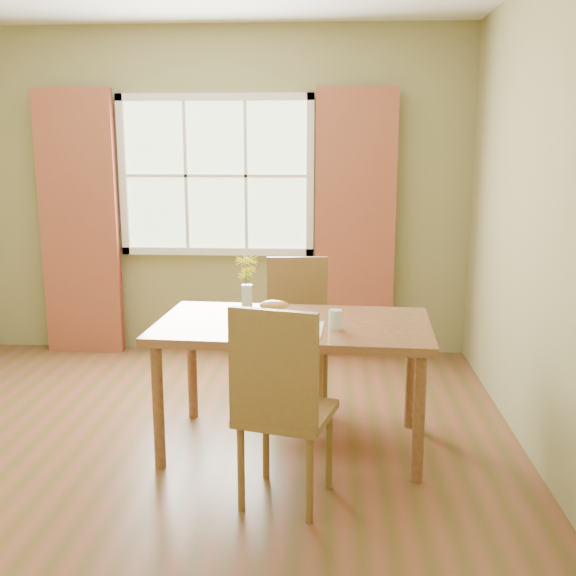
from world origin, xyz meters
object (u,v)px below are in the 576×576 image
at_px(chair_far, 298,325).
at_px(water_glass, 335,320).
at_px(dining_table, 293,335).
at_px(chair_near, 280,400).
at_px(croissant_sandwich, 274,312).
at_px(flower_vase, 247,278).

xyz_separation_m(chair_far, water_glass, (0.25, -0.84, 0.26)).
relative_size(dining_table, chair_far, 1.60).
bearing_deg(chair_near, croissant_sandwich, 112.30).
distance_m(chair_far, flower_vase, 0.69).
bearing_deg(water_glass, chair_far, 106.28).
bearing_deg(dining_table, croissant_sandwich, -136.09).
xyz_separation_m(dining_table, chair_near, (-0.02, -0.71, -0.12)).
relative_size(croissant_sandwich, water_glass, 1.64).
bearing_deg(croissant_sandwich, water_glass, -6.89).
bearing_deg(croissant_sandwich, chair_near, -81.25).
xyz_separation_m(dining_table, croissant_sandwich, (-0.10, -0.09, 0.16)).
distance_m(dining_table, water_glass, 0.30).
distance_m(dining_table, chair_far, 0.72).
height_order(chair_near, water_glass, chair_near).
relative_size(water_glass, flower_vase, 0.32).
bearing_deg(dining_table, chair_far, 93.88).
bearing_deg(dining_table, flower_vase, 144.82).
relative_size(chair_far, flower_vase, 2.94).
bearing_deg(chair_far, dining_table, -94.46).
relative_size(dining_table, flower_vase, 4.70).
height_order(dining_table, chair_near, chair_near).
xyz_separation_m(water_glass, flower_vase, (-0.53, 0.37, 0.15)).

